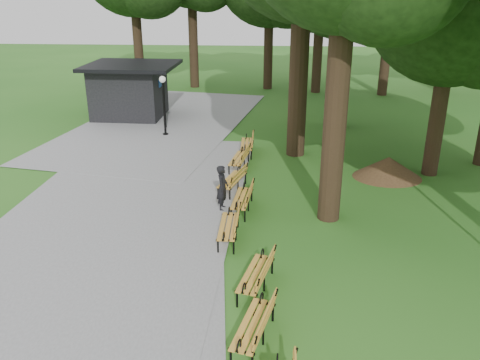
# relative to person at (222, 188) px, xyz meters

# --- Properties ---
(ground) EXTENTS (100.00, 100.00, 0.00)m
(ground) POSITION_rel_person_xyz_m (0.52, -3.34, -0.78)
(ground) COLOR #28641C
(ground) RESTS_ON ground
(path) EXTENTS (12.00, 38.00, 0.06)m
(path) POSITION_rel_person_xyz_m (-3.48, -0.34, -0.75)
(path) COLOR gray
(path) RESTS_ON ground
(person) EXTENTS (0.40, 0.59, 1.56)m
(person) POSITION_rel_person_xyz_m (0.00, 0.00, 0.00)
(person) COLOR black
(person) RESTS_ON ground
(kiosk) EXTENTS (4.92, 4.32, 3.00)m
(kiosk) POSITION_rel_person_xyz_m (-6.39, 11.93, 0.72)
(kiosk) COLOR black
(kiosk) RESTS_ON ground
(lamp_post) EXTENTS (0.32, 0.32, 2.94)m
(lamp_post) POSITION_rel_person_xyz_m (-3.69, 8.46, 1.36)
(lamp_post) COLOR black
(lamp_post) RESTS_ON ground
(dirt_mound) EXTENTS (2.22, 2.22, 0.84)m
(dirt_mound) POSITION_rel_person_xyz_m (6.12, 3.35, -0.36)
(dirt_mound) COLOR #47301C
(dirt_mound) RESTS_ON ground
(bench_1) EXTENTS (1.08, 2.00, 0.88)m
(bench_1) POSITION_rel_person_xyz_m (1.28, -6.54, -0.34)
(bench_1) COLOR gold
(bench_1) RESTS_ON ground
(bench_2) EXTENTS (1.07, 2.00, 0.88)m
(bench_2) POSITION_rel_person_xyz_m (1.26, -4.59, -0.34)
(bench_2) COLOR gold
(bench_2) RESTS_ON ground
(bench_3) EXTENTS (0.65, 1.90, 0.88)m
(bench_3) POSITION_rel_person_xyz_m (0.38, -2.10, -0.34)
(bench_3) COLOR gold
(bench_3) RESTS_ON ground
(bench_4) EXTENTS (0.81, 1.95, 0.88)m
(bench_4) POSITION_rel_person_xyz_m (0.65, -0.06, -0.34)
(bench_4) COLOR gold
(bench_4) RESTS_ON ground
(bench_5) EXTENTS (1.15, 2.00, 0.88)m
(bench_5) POSITION_rel_person_xyz_m (0.20, 1.59, -0.34)
(bench_5) COLOR gold
(bench_5) RESTS_ON ground
(bench_6) EXTENTS (0.93, 1.98, 0.88)m
(bench_6) POSITION_rel_person_xyz_m (0.29, 3.94, -0.34)
(bench_6) COLOR gold
(bench_6) RESTS_ON ground
(bench_7) EXTENTS (0.68, 1.91, 0.88)m
(bench_7) POSITION_rel_person_xyz_m (0.50, 5.89, -0.34)
(bench_7) COLOR gold
(bench_7) RESTS_ON ground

